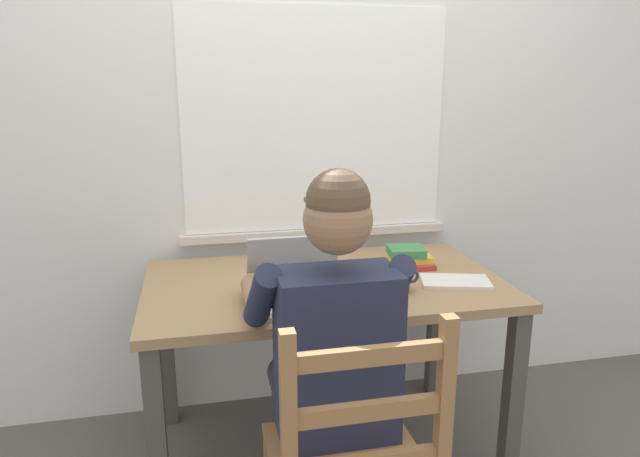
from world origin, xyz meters
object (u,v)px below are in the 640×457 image
(seated_person, at_px, (328,347))
(coffee_mug_white, at_px, (321,252))
(landscape_photo_print, at_px, (281,271))
(book_stack_main, at_px, (409,258))
(coffee_mug_dark, at_px, (399,279))
(laptop, at_px, (298,286))
(computer_mouse, at_px, (371,298))
(desk, at_px, (324,304))

(seated_person, xyz_separation_m, coffee_mug_white, (0.13, 0.69, 0.09))
(coffee_mug_white, bearing_deg, landscape_photo_print, -157.12)
(book_stack_main, bearing_deg, landscape_photo_print, 174.92)
(coffee_mug_dark, bearing_deg, book_stack_main, 62.66)
(laptop, xyz_separation_m, coffee_mug_dark, (0.37, 0.00, -0.00))
(laptop, distance_m, coffee_mug_white, 0.43)
(computer_mouse, bearing_deg, laptop, 162.35)
(coffee_mug_white, relative_size, coffee_mug_dark, 0.95)
(computer_mouse, height_order, coffee_mug_white, coffee_mug_white)
(desk, xyz_separation_m, coffee_mug_dark, (0.24, -0.18, 0.15))
(seated_person, bearing_deg, coffee_mug_white, 79.29)
(book_stack_main, bearing_deg, seated_person, -129.79)
(desk, xyz_separation_m, landscape_photo_print, (-0.15, 0.14, 0.10))
(coffee_mug_white, bearing_deg, book_stack_main, -19.70)
(seated_person, relative_size, laptop, 3.83)
(coffee_mug_dark, bearing_deg, computer_mouse, -149.03)
(seated_person, height_order, laptop, seated_person)
(seated_person, height_order, book_stack_main, seated_person)
(laptop, bearing_deg, computer_mouse, -17.65)
(coffee_mug_dark, xyz_separation_m, landscape_photo_print, (-0.38, 0.32, -0.05))
(laptop, bearing_deg, coffee_mug_dark, 0.14)
(desk, height_order, landscape_photo_print, landscape_photo_print)
(laptop, bearing_deg, book_stack_main, 27.97)
(coffee_mug_dark, height_order, book_stack_main, coffee_mug_dark)
(computer_mouse, bearing_deg, book_stack_main, 52.28)
(desk, bearing_deg, coffee_mug_white, 80.92)
(seated_person, xyz_separation_m, landscape_photo_print, (-0.05, 0.62, 0.05))
(seated_person, bearing_deg, computer_mouse, 47.15)
(book_stack_main, bearing_deg, desk, -165.78)
(desk, height_order, computer_mouse, computer_mouse)
(laptop, height_order, coffee_mug_dark, laptop)
(laptop, bearing_deg, landscape_photo_print, 91.77)
(coffee_mug_dark, relative_size, landscape_photo_print, 0.91)
(computer_mouse, height_order, coffee_mug_dark, coffee_mug_dark)
(seated_person, bearing_deg, laptop, 97.66)
(coffee_mug_white, bearing_deg, laptop, -113.34)
(coffee_mug_white, bearing_deg, seated_person, -100.71)
(seated_person, bearing_deg, book_stack_main, 50.21)
(coffee_mug_dark, height_order, landscape_photo_print, coffee_mug_dark)
(desk, height_order, laptop, laptop)
(laptop, relative_size, coffee_mug_white, 2.94)
(desk, xyz_separation_m, coffee_mug_white, (0.03, 0.22, 0.14))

